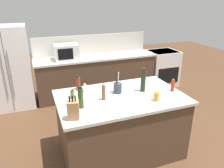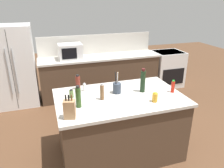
{
  "view_description": "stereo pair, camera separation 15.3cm",
  "coord_description": "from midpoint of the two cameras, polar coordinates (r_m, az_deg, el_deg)",
  "views": [
    {
      "loc": [
        -1.1,
        -2.56,
        2.24
      ],
      "look_at": [
        0.0,
        0.35,
        0.99
      ],
      "focal_mm": 35.0,
      "sensor_mm": 36.0,
      "label": 1
    },
    {
      "loc": [
        -0.95,
        -2.61,
        2.24
      ],
      "look_at": [
        0.0,
        0.35,
        0.99
      ],
      "focal_mm": 35.0,
      "sensor_mm": 36.0,
      "label": 2
    }
  ],
  "objects": [
    {
      "name": "ground_plane",
      "position": [
        3.57,
        0.78,
        -16.95
      ],
      "size": [
        14.0,
        14.0,
        0.0
      ],
      "primitive_type": "plane",
      "color": "brown"
    },
    {
      "name": "spice_jar_oregano",
      "position": [
        3.04,
        -11.71,
        -2.74
      ],
      "size": [
        0.06,
        0.06,
        0.12
      ],
      "color": "#567038",
      "rests_on": "kitchen_island"
    },
    {
      "name": "hot_sauce_bottle",
      "position": [
        3.3,
        14.3,
        -0.38
      ],
      "size": [
        0.05,
        0.05,
        0.19
      ],
      "color": "red",
      "rests_on": "kitchen_island"
    },
    {
      "name": "refrigerator",
      "position": [
        5.06,
        -26.15,
        3.77
      ],
      "size": [
        0.87,
        0.75,
        1.72
      ],
      "color": "white",
      "rests_on": "ground_plane"
    },
    {
      "name": "kitchen_island",
      "position": [
        3.3,
        0.83,
        -10.55
      ],
      "size": [
        1.78,
        1.11,
        0.94
      ],
      "color": "#4C3828",
      "rests_on": "ground_plane"
    },
    {
      "name": "microwave",
      "position": [
        4.96,
        -12.73,
        8.16
      ],
      "size": [
        0.51,
        0.39,
        0.34
      ],
      "color": "white",
      "rests_on": "back_counter_run"
    },
    {
      "name": "utensil_crock",
      "position": [
        3.14,
        0.07,
        -0.94
      ],
      "size": [
        0.12,
        0.12,
        0.32
      ],
      "color": "#333D4C",
      "rests_on": "kitchen_island"
    },
    {
      "name": "knife_block",
      "position": [
        2.52,
        -11.82,
        -6.69
      ],
      "size": [
        0.15,
        0.13,
        0.29
      ],
      "rotation": [
        0.0,
        0.0,
        -0.26
      ],
      "color": "#A87C54",
      "rests_on": "kitchen_island"
    },
    {
      "name": "wall_backsplash",
      "position": [
        5.38,
        -6.06,
        10.29
      ],
      "size": [
        2.78,
        0.03,
        0.46
      ],
      "primitive_type": "cube",
      "color": "beige",
      "rests_on": "back_counter_run"
    },
    {
      "name": "olive_oil_bottle",
      "position": [
        2.74,
        -9.77,
        -3.6
      ],
      "size": [
        0.07,
        0.07,
        0.29
      ],
      "color": "#2D4C1E",
      "rests_on": "kitchen_island"
    },
    {
      "name": "wine_bottle",
      "position": [
        3.19,
        6.79,
        0.94
      ],
      "size": [
        0.07,
        0.07,
        0.36
      ],
      "color": "black",
      "rests_on": "kitchen_island"
    },
    {
      "name": "range_oven",
      "position": [
        6.0,
        12.19,
        4.19
      ],
      "size": [
        0.76,
        0.65,
        0.92
      ],
      "color": "white",
      "rests_on": "ground_plane"
    },
    {
      "name": "honey_jar",
      "position": [
        2.96,
        10.05,
        -3.23
      ],
      "size": [
        0.07,
        0.07,
        0.13
      ],
      "color": "gold",
      "rests_on": "kitchen_island"
    },
    {
      "name": "vinegar_bottle",
      "position": [
        3.29,
        -10.2,
        0.25
      ],
      "size": [
        0.07,
        0.07,
        0.23
      ],
      "color": "maroon",
      "rests_on": "kitchen_island"
    },
    {
      "name": "pepper_grinder",
      "position": [
        2.93,
        -3.71,
        -2.17
      ],
      "size": [
        0.05,
        0.05,
        0.23
      ],
      "color": "brown",
      "rests_on": "kitchen_island"
    },
    {
      "name": "salt_shaker",
      "position": [
        3.23,
        -8.46,
        -1.01
      ],
      "size": [
        0.04,
        0.04,
        0.12
      ],
      "color": "silver",
      "rests_on": "kitchen_island"
    },
    {
      "name": "back_counter_run",
      "position": [
        5.27,
        -4.88,
        2.21
      ],
      "size": [
        2.82,
        0.66,
        0.94
      ],
      "color": "#4C3828",
      "rests_on": "ground_plane"
    }
  ]
}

